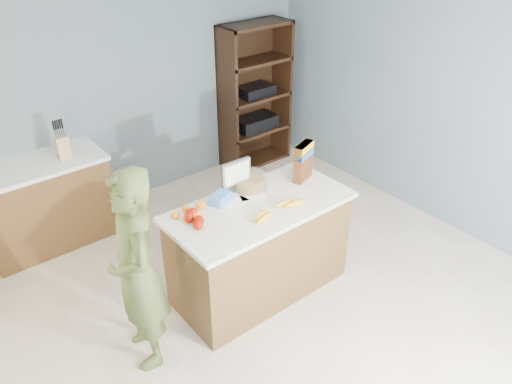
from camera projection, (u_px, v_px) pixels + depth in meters
floor at (281, 306)px, 4.36m from camera, size 4.50×5.00×0.02m
walls at (287, 133)px, 3.51m from camera, size 4.52×5.02×2.51m
counter_peninsula at (260, 252)px, 4.35m from camera, size 1.56×0.76×0.90m
back_cabinet at (46, 203)px, 4.95m from camera, size 1.24×0.62×0.90m
shelving_unit at (253, 98)px, 6.31m from camera, size 0.90×0.40×1.80m
person at (137, 272)px, 3.51m from camera, size 0.50×0.66×1.62m
knife_block at (62, 146)px, 4.77m from camera, size 0.12×0.10×0.31m
envelopes at (245, 199)px, 4.16m from camera, size 0.41×0.18×0.00m
bananas at (277, 210)px, 3.99m from camera, size 0.54×0.15×0.05m
apples at (195, 219)px, 3.85m from camera, size 0.14×0.24×0.08m
oranges at (192, 212)px, 3.95m from camera, size 0.31×0.21×0.06m
blue_carton at (220, 198)px, 4.11m from camera, size 0.21×0.18×0.08m
salad_bowl at (250, 182)px, 4.30m from camera, size 0.30×0.30×0.13m
tv at (236, 174)px, 4.21m from camera, size 0.28×0.12×0.28m
cereal_box at (303, 159)px, 4.36m from camera, size 0.24×0.16×0.34m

